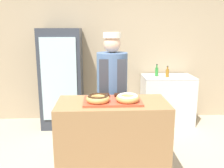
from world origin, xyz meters
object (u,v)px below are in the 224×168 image
Objects in this scene: donut_light_glaze at (128,98)px; brownie_back_right at (118,95)px; beverage_fridge at (62,78)px; donut_chocolate_glaze at (98,98)px; baker_person at (112,93)px; brownie_back_left at (106,95)px; bottle_amber at (167,73)px; bottle_green at (157,72)px; chest_freezer at (167,99)px; serving_tray at (112,101)px.

donut_light_glaze is 3.38× the size of brownie_back_right.
donut_light_glaze is 0.15× the size of beverage_fridge.
donut_chocolate_glaze is 0.15× the size of beverage_fridge.
baker_person is at bearing 74.32° from donut_chocolate_glaze.
brownie_back_right is at bearing -85.18° from baker_person.
brownie_back_left is 0.04× the size of baker_person.
donut_chocolate_glaze is 3.38× the size of brownie_back_right.
bottle_amber is at bearing 46.03° from baker_person.
bottle_amber reaches higher than donut_light_glaze.
bottle_amber is 0.19m from bottle_green.
chest_freezer is at bearing 47.05° from baker_person.
bottle_green is at bearing 53.35° from baker_person.
bottle_green reaches higher than donut_chocolate_glaze.
beverage_fridge is 1.88m from bottle_amber.
donut_light_glaze is at bearing -62.11° from beverage_fridge.
serving_tray is 8.46× the size of brownie_back_right.
donut_light_glaze is at bearing -42.51° from brownie_back_left.
brownie_back_right is (0.23, 0.21, -0.02)m from donut_chocolate_glaze.
bottle_green is (0.90, 1.77, 0.01)m from serving_tray.
donut_light_glaze reaches higher than serving_tray.
baker_person is (-0.13, 0.67, -0.13)m from donut_light_glaze.
serving_tray is 0.16m from brownie_back_left.
bottle_amber is at bearing -2.43° from beverage_fridge.
chest_freezer is 0.57m from bottle_green.
donut_chocolate_glaze is 1.94m from beverage_fridge.
bottle_green is at bearing 60.07° from donut_chocolate_glaze.
brownie_back_left is at bearing -125.95° from chest_freezer.
brownie_back_left is 0.08× the size of chest_freezer.
donut_light_glaze is 0.15× the size of baker_person.
brownie_back_left is (0.09, 0.21, -0.02)m from donut_chocolate_glaze.
bottle_green is (0.96, 1.63, -0.02)m from brownie_back_left.
baker_person is 1.85× the size of chest_freezer.
donut_chocolate_glaze is at bearing -137.49° from brownie_back_right.
beverage_fridge reaches higher than donut_chocolate_glaze.
brownie_back_left is 0.34× the size of bottle_green.
baker_person is at bearing -126.65° from bottle_green.
brownie_back_right is (-0.09, 0.21, -0.02)m from donut_light_glaze.
donut_chocolate_glaze is at bearing -70.48° from beverage_fridge.
chest_freezer is at bearing 62.53° from donut_light_glaze.
donut_light_glaze is 1.26× the size of bottle_amber.
brownie_back_left reaches higher than serving_tray.
brownie_back_left is at bearing -126.41° from bottle_amber.
brownie_back_right is at bearing -122.77° from chest_freezer.
donut_chocolate_glaze is at bearing 180.00° from donut_light_glaze.
beverage_fridge is 1.90× the size of chest_freezer.
brownie_back_right is at bearing -61.66° from beverage_fridge.
beverage_fridge is at bearing 109.52° from donut_chocolate_glaze.
brownie_back_right is 0.04× the size of baker_person.
serving_tray is 0.69× the size of chest_freezer.
donut_light_glaze is at bearing -117.47° from chest_freezer.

